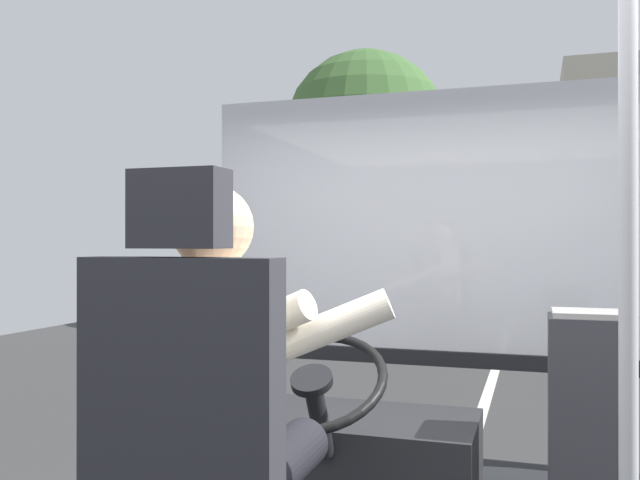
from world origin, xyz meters
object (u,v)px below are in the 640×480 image
at_px(steering_console, 344,458).
at_px(fare_box, 587,428).
at_px(handrail_pole, 628,318).
at_px(bus_driver, 224,390).

bearing_deg(steering_console, fare_box, -1.79).
xyz_separation_m(steering_console, handrail_pole, (0.98, -0.98, 0.73)).
bearing_deg(steering_console, handrail_pole, -45.14).
relative_size(handrail_pole, fare_box, 2.18).
bearing_deg(bus_driver, handrail_pole, 9.25).
xyz_separation_m(bus_driver, steering_console, (-0.00, 1.14, -0.53)).
xyz_separation_m(bus_driver, fare_box, (0.95, 1.11, -0.31)).
bearing_deg(fare_box, steering_console, 178.21).
height_order(bus_driver, steering_console, bus_driver).
height_order(steering_console, fare_box, fare_box).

